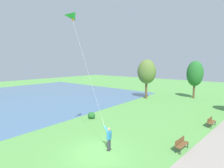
{
  "coord_description": "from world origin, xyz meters",
  "views": [
    {
      "loc": [
        8.28,
        -8.43,
        6.46
      ],
      "look_at": [
        0.24,
        1.37,
        4.92
      ],
      "focal_mm": 27.29,
      "sensor_mm": 36.0,
      "label": 1
    }
  ],
  "objects_px": {
    "tree_treeline_center": "(195,74)",
    "tree_horizon_far": "(147,72)",
    "person_kite_flyer": "(109,137)",
    "flying_kite": "(75,19)",
    "park_bench_near_walkway": "(181,144)",
    "park_bench_far_walkway": "(211,121)",
    "lakeside_shrub": "(91,115)"
  },
  "relations": [
    {
      "from": "tree_treeline_center",
      "to": "tree_horizon_far",
      "type": "xyz_separation_m",
      "value": [
        -6.78,
        -5.74,
        0.35
      ]
    },
    {
      "from": "person_kite_flyer",
      "to": "tree_treeline_center",
      "type": "height_order",
      "value": "tree_treeline_center"
    },
    {
      "from": "flying_kite",
      "to": "tree_treeline_center",
      "type": "relative_size",
      "value": 1.22
    },
    {
      "from": "park_bench_near_walkway",
      "to": "tree_horizon_far",
      "type": "distance_m",
      "value": 19.46
    },
    {
      "from": "flying_kite",
      "to": "tree_horizon_far",
      "type": "xyz_separation_m",
      "value": [
        -4.15,
        19.38,
        -4.9
      ]
    },
    {
      "from": "park_bench_far_walkway",
      "to": "lakeside_shrub",
      "type": "relative_size",
      "value": 1.71
    },
    {
      "from": "tree_horizon_far",
      "to": "lakeside_shrub",
      "type": "relative_size",
      "value": 7.98
    },
    {
      "from": "park_bench_near_walkway",
      "to": "park_bench_far_walkway",
      "type": "bearing_deg",
      "value": 83.45
    },
    {
      "from": "tree_horizon_far",
      "to": "lakeside_shrub",
      "type": "height_order",
      "value": "tree_horizon_far"
    },
    {
      "from": "lakeside_shrub",
      "to": "person_kite_flyer",
      "type": "bearing_deg",
      "value": -34.04
    },
    {
      "from": "person_kite_flyer",
      "to": "lakeside_shrub",
      "type": "bearing_deg",
      "value": 145.96
    },
    {
      "from": "park_bench_near_walkway",
      "to": "tree_horizon_far",
      "type": "relative_size",
      "value": 0.21
    },
    {
      "from": "tree_horizon_far",
      "to": "flying_kite",
      "type": "bearing_deg",
      "value": -77.91
    },
    {
      "from": "park_bench_far_walkway",
      "to": "tree_treeline_center",
      "type": "xyz_separation_m",
      "value": [
        -5.15,
        14.13,
        4.06
      ]
    },
    {
      "from": "flying_kite",
      "to": "park_bench_far_walkway",
      "type": "xyz_separation_m",
      "value": [
        7.77,
        10.99,
        -9.31
      ]
    },
    {
      "from": "person_kite_flyer",
      "to": "tree_horizon_far",
      "type": "xyz_separation_m",
      "value": [
        -6.95,
        18.78,
        3.87
      ]
    },
    {
      "from": "person_kite_flyer",
      "to": "tree_treeline_center",
      "type": "bearing_deg",
      "value": 90.41
    },
    {
      "from": "flying_kite",
      "to": "tree_treeline_center",
      "type": "bearing_deg",
      "value": 84.03
    },
    {
      "from": "park_bench_near_walkway",
      "to": "park_bench_far_walkway",
      "type": "xyz_separation_m",
      "value": [
        0.8,
        6.95,
        0.0
      ]
    },
    {
      "from": "person_kite_flyer",
      "to": "flying_kite",
      "type": "height_order",
      "value": "flying_kite"
    },
    {
      "from": "tree_treeline_center",
      "to": "tree_horizon_far",
      "type": "bearing_deg",
      "value": -139.72
    },
    {
      "from": "park_bench_near_walkway",
      "to": "lakeside_shrub",
      "type": "height_order",
      "value": "park_bench_near_walkway"
    },
    {
      "from": "park_bench_far_walkway",
      "to": "tree_horizon_far",
      "type": "height_order",
      "value": "tree_horizon_far"
    },
    {
      "from": "park_bench_near_walkway",
      "to": "lakeside_shrub",
      "type": "distance_m",
      "value": 10.55
    },
    {
      "from": "person_kite_flyer",
      "to": "park_bench_far_walkway",
      "type": "height_order",
      "value": "person_kite_flyer"
    },
    {
      "from": "person_kite_flyer",
      "to": "flying_kite",
      "type": "xyz_separation_m",
      "value": [
        -2.8,
        -0.6,
        8.78
      ]
    },
    {
      "from": "flying_kite",
      "to": "park_bench_far_walkway",
      "type": "height_order",
      "value": "flying_kite"
    },
    {
      "from": "park_bench_far_walkway",
      "to": "tree_horizon_far",
      "type": "distance_m",
      "value": 15.23
    },
    {
      "from": "tree_treeline_center",
      "to": "park_bench_near_walkway",
      "type": "bearing_deg",
      "value": -78.35
    },
    {
      "from": "person_kite_flyer",
      "to": "park_bench_near_walkway",
      "type": "bearing_deg",
      "value": 39.43
    },
    {
      "from": "tree_horizon_far",
      "to": "lakeside_shrub",
      "type": "distance_m",
      "value": 15.2
    },
    {
      "from": "park_bench_near_walkway",
      "to": "tree_treeline_center",
      "type": "relative_size",
      "value": 0.22
    }
  ]
}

